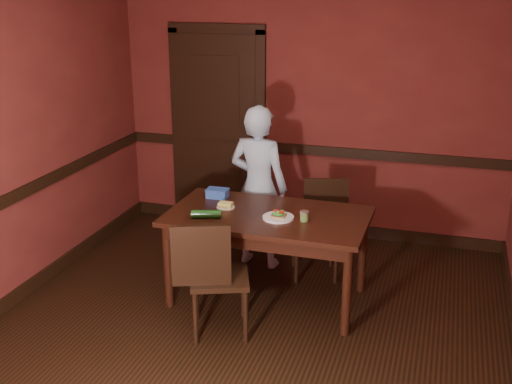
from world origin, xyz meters
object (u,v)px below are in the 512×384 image
Objects in this scene: chair_near at (220,275)px; food_tub at (217,193)px; dining_table at (268,257)px; cheese_saucer at (226,206)px; sandwich_plate at (278,216)px; person at (259,187)px; sauce_jar at (304,216)px; chair_far at (315,230)px.

chair_near reaches higher than food_tub.
cheese_saucer is at bearing 175.47° from dining_table.
dining_table is 0.64m from chair_near.
chair_near reaches higher than sandwich_plate.
food_tub reaches higher than cheese_saucer.
cheese_saucer is at bearing 88.57° from person.
chair_near is at bearing -108.12° from dining_table.
sandwich_plate is 0.73m from food_tub.
sandwich_plate is (0.39, -0.73, 0.02)m from person.
cheese_saucer is at bearing 171.74° from sauce_jar.
person is at bearing 113.65° from dining_table.
dining_table is 8.52× the size of food_tub.
sandwich_plate is (0.31, 0.53, 0.32)m from chair_near.
food_tub reaches higher than sandwich_plate.
chair_near is 0.61× the size of person.
cheese_saucer is at bearing 167.57° from sandwich_plate.
chair_far reaches higher than sandwich_plate.
person is at bearing 55.66° from food_tub.
food_tub is (-0.33, 0.86, 0.34)m from chair_near.
person is 0.94m from sauce_jar.
sauce_jar is (0.52, 0.54, 0.34)m from chair_near.
sauce_jar reaches higher than sandwich_plate.
chair_near is 1.30m from person.
person is 9.96× the size of cheese_saucer.
sauce_jar reaches higher than cheese_saucer.
sauce_jar is at bearing -8.26° from cheese_saucer.
chair_far reaches higher than cheese_saucer.
sandwich_plate is at bearing -178.44° from sauce_jar.
dining_table is 0.81m from person.
chair_near reaches higher than chair_far.
chair_near is at bearing -130.36° from chair_far.
food_tub is at bearing 64.63° from person.
cheese_saucer is at bearing -56.79° from food_tub.
dining_table is 19.68× the size of sauce_jar.
person is 0.63m from cheese_saucer.
cheese_saucer is (-0.49, 0.11, 0.00)m from sandwich_plate.
chair_near is 0.82m from sauce_jar.
sandwich_plate is at bearing -12.43° from cheese_saucer.
chair_near is at bearing 100.97° from person.
chair_far is at bearing 177.55° from person.
chair_near is (-0.49, -1.16, 0.02)m from chair_far.
chair_far is at bearing 18.47° from food_tub.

